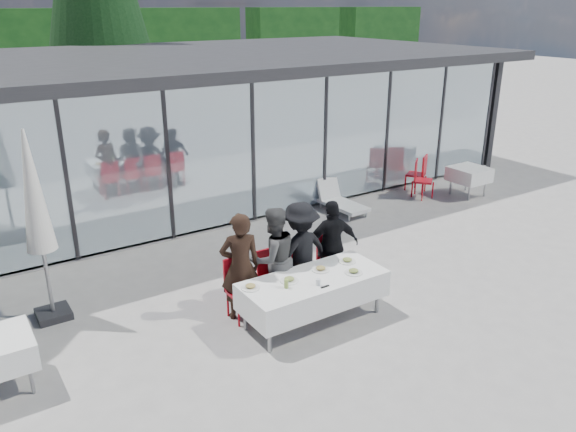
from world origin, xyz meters
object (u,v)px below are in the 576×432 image
object	(u,v)px
juice_bottle	(286,284)
plate_d	(347,260)
diner_chair_a	(240,285)
spare_chair_b	(420,172)
diner_d	(332,245)
diner_chair_d	(331,259)
dining_table	(313,290)
spare_table_right	(469,175)
diner_chair_b	(272,276)
spare_chair_a	(420,177)
plate_extra	(354,272)
diner_c	(300,252)
diner_b	(273,259)
diner_a	(240,267)
lounger	(338,200)
folded_eyeglasses	(325,287)
plate_a	(251,287)
plate_c	(321,269)
market_umbrella	(35,203)
diner_chair_c	(299,268)
plate_b	(289,280)

from	to	relation	value
juice_bottle	plate_d	bearing A→B (deg)	8.93
plate_d	juice_bottle	size ratio (longest dim) A/B	2.07
diner_chair_a	spare_chair_b	bearing A→B (deg)	23.35
diner_d	diner_chair_d	size ratio (longest dim) A/B	1.63
dining_table	juice_bottle	distance (m)	0.60
diner_chair_d	spare_table_right	distance (m)	6.32
diner_chair_a	diner_chair_b	size ratio (longest dim) A/B	1.00
spare_chair_a	plate_extra	bearing A→B (deg)	-144.80
dining_table	spare_chair_a	xyz separation A→B (m)	(5.70, 3.38, -0.00)
diner_c	diner_d	world-z (taller)	diner_c
diner_b	diner_a	bearing A→B (deg)	-0.19
diner_d	lounger	size ratio (longest dim) A/B	1.17
folded_eyeglasses	diner_b	bearing A→B (deg)	102.38
juice_bottle	diner_chair_b	bearing A→B (deg)	72.43
dining_table	diner_chair_b	size ratio (longest dim) A/B	2.32
plate_a	folded_eyeglasses	world-z (taller)	plate_a
plate_c	plate_extra	bearing A→B (deg)	-43.52
diner_a	spare_table_right	world-z (taller)	diner_a
plate_c	lounger	bearing A→B (deg)	48.65
dining_table	diner_d	distance (m)	1.18
plate_c	spare_chair_b	world-z (taller)	spare_chair_b
plate_extra	juice_bottle	bearing A→B (deg)	171.86
dining_table	diner_b	bearing A→B (deg)	110.66
folded_eyeglasses	lounger	world-z (taller)	folded_eyeglasses
dining_table	spare_table_right	bearing A→B (deg)	22.30
spare_chair_b	spare_chair_a	bearing A→B (deg)	-135.40
diner_chair_a	spare_chair_b	distance (m)	7.54
plate_extra	market_umbrella	size ratio (longest dim) A/B	0.09
diner_b	spare_table_right	world-z (taller)	diner_b
spare_table_right	diner_chair_c	bearing A→B (deg)	-162.67
spare_table_right	plate_extra	bearing A→B (deg)	-154.19
juice_bottle	diner_chair_c	bearing A→B (deg)	46.33
diner_chair_d	plate_extra	size ratio (longest dim) A/B	3.52
diner_chair_c	spare_chair_a	bearing A→B (deg)	25.74
diner_chair_c	market_umbrella	bearing A→B (deg)	156.62
spare_chair_b	diner_chair_a	bearing A→B (deg)	-156.65
diner_d	market_umbrella	xyz separation A→B (m)	(-4.26, 1.59, 1.12)
diner_a	plate_b	size ratio (longest dim) A/B	6.26
diner_b	plate_d	world-z (taller)	diner_b
plate_extra	diner_chair_b	bearing A→B (deg)	132.17
spare_chair_a	diner_b	bearing A→B (deg)	-155.97
diner_b	diner_chair_d	bearing A→B (deg)	-178.66
diner_chair_a	diner_b	size ratio (longest dim) A/B	0.57
plate_extra	juice_bottle	xyz separation A→B (m)	(-1.13, 0.16, 0.04)
juice_bottle	market_umbrella	world-z (taller)	market_umbrella
dining_table	spare_chair_a	world-z (taller)	spare_chair_a
diner_chair_d	folded_eyeglasses	distance (m)	1.46
diner_chair_a	lounger	size ratio (longest dim) A/B	0.72
dining_table	plate_extra	size ratio (longest dim) A/B	8.15
diner_a	diner_chair_c	bearing A→B (deg)	-160.25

